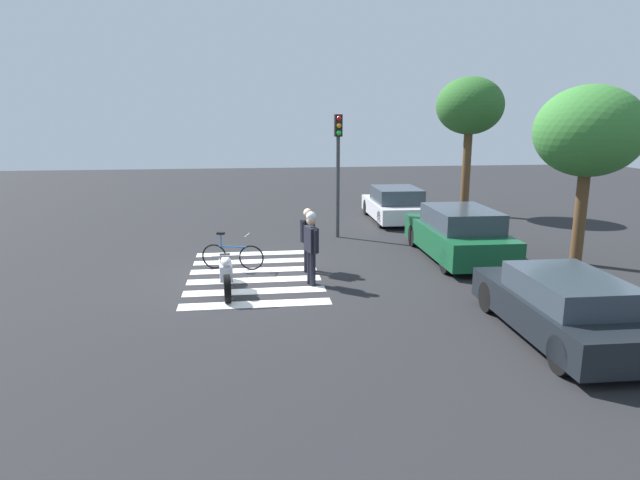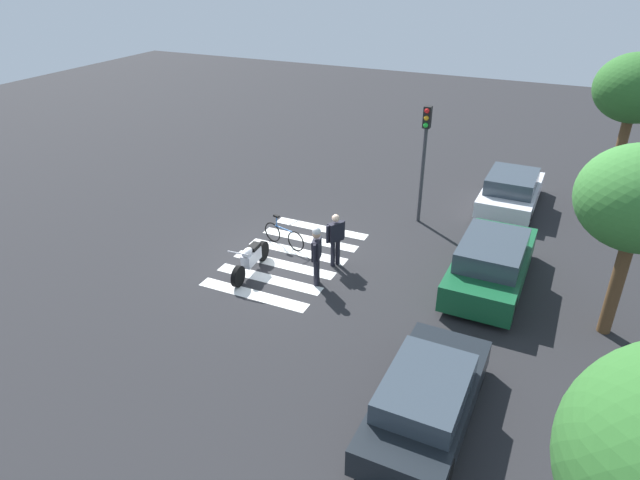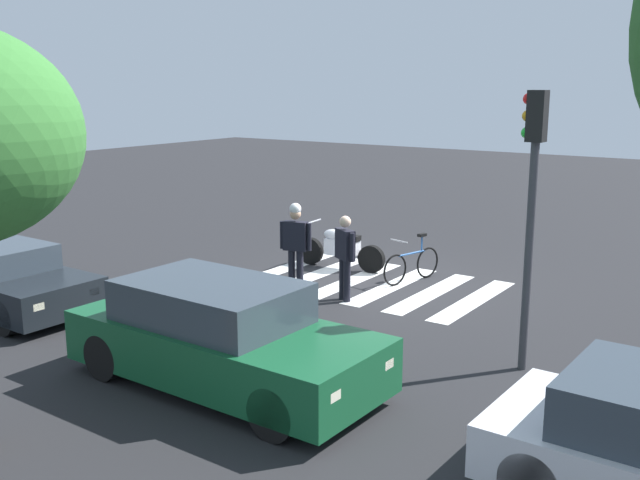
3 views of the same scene
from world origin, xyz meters
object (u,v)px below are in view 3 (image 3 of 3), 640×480
at_px(police_motorcycle, 341,249).
at_px(leaning_bicycle, 412,264).
at_px(officer_by_motorcycle, 296,240).
at_px(car_green_compact, 221,337).
at_px(officer_on_foot, 345,253).
at_px(traffic_light_pole, 532,185).

height_order(police_motorcycle, leaning_bicycle, police_motorcycle).
distance_m(police_motorcycle, officer_by_motorcycle, 2.10).
height_order(officer_by_motorcycle, car_green_compact, officer_by_motorcycle).
bearing_deg(leaning_bicycle, officer_on_foot, 77.93).
relative_size(leaning_bicycle, officer_on_foot, 0.98).
xyz_separation_m(leaning_bicycle, car_green_compact, (-0.38, 6.32, 0.33)).
bearing_deg(car_green_compact, officer_on_foot, -79.67).
xyz_separation_m(police_motorcycle, leaning_bicycle, (-1.85, 0.10, -0.08)).
xyz_separation_m(leaning_bicycle, officer_on_foot, (0.42, 1.95, 0.57)).
bearing_deg(traffic_light_pole, police_motorcycle, -32.62).
bearing_deg(officer_by_motorcycle, police_motorcycle, -83.50).
bearing_deg(leaning_bicycle, police_motorcycle, -2.96).
xyz_separation_m(police_motorcycle, officer_on_foot, (-1.43, 2.05, 0.49)).
xyz_separation_m(police_motorcycle, traffic_light_pole, (-5.42, 3.47, 2.26)).
distance_m(leaning_bicycle, car_green_compact, 6.33).
bearing_deg(police_motorcycle, officer_on_foot, 124.94).
xyz_separation_m(police_motorcycle, car_green_compact, (-2.23, 6.41, 0.25)).
bearing_deg(officer_on_foot, traffic_light_pole, 160.39).
distance_m(leaning_bicycle, traffic_light_pole, 5.44).
xyz_separation_m(officer_by_motorcycle, traffic_light_pole, (-5.20, 1.47, 1.68)).
distance_m(police_motorcycle, officer_on_foot, 2.55).
distance_m(car_green_compact, traffic_light_pole, 4.79).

